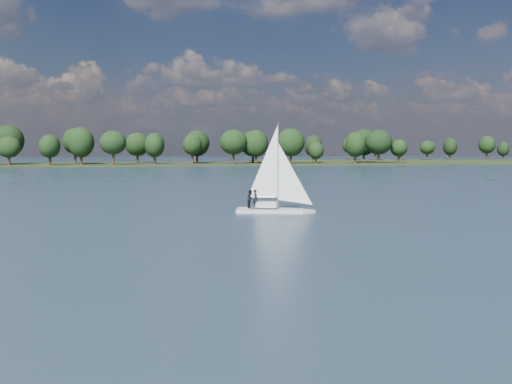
% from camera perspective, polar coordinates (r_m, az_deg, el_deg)
% --- Properties ---
extents(ground, '(700.00, 700.00, 0.00)m').
position_cam_1_polar(ground, '(117.61, -9.03, 1.13)').
color(ground, '#233342').
rests_on(ground, ground).
extents(far_shore, '(660.00, 40.00, 1.50)m').
position_cam_1_polar(far_shore, '(229.48, -10.12, 2.67)').
color(far_shore, black).
rests_on(far_shore, ground).
extents(far_shore_back, '(220.00, 30.00, 1.40)m').
position_cam_1_polar(far_shore_back, '(322.53, 19.46, 2.96)').
color(far_shore_back, black).
rests_on(far_shore_back, ground).
extents(sailboat, '(7.52, 4.03, 9.53)m').
position_cam_1_polar(sailboat, '(57.92, 1.48, 0.53)').
color(sailboat, silver).
rests_on(sailboat, ground).
extents(treeline, '(563.11, 73.89, 17.54)m').
position_cam_1_polar(treeline, '(225.77, -12.67, 4.68)').
color(treeline, black).
rests_on(treeline, ground).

